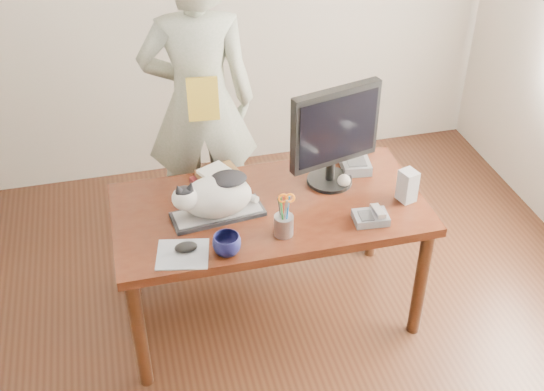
{
  "coord_description": "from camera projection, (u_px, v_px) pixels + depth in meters",
  "views": [
    {
      "loc": [
        -0.68,
        -2.13,
        2.83
      ],
      "look_at": [
        0.0,
        0.55,
        0.85
      ],
      "focal_mm": 45.0,
      "sensor_mm": 36.0,
      "label": 1
    }
  ],
  "objects": [
    {
      "name": "calculator",
      "position": [
        355.0,
        163.0,
        3.77
      ],
      "size": [
        0.18,
        0.22,
        0.06
      ],
      "rotation": [
        0.0,
        0.0,
        -0.14
      ],
      "color": "#5E5E63",
      "rests_on": "desk"
    },
    {
      "name": "book_stack",
      "position": [
        217.0,
        177.0,
        3.65
      ],
      "size": [
        0.28,
        0.25,
        0.09
      ],
      "rotation": [
        0.0,
        0.0,
        0.35
      ],
      "color": "#491318",
      "rests_on": "desk"
    },
    {
      "name": "baseball",
      "position": [
        344.0,
        181.0,
        3.62
      ],
      "size": [
        0.07,
        0.07,
        0.07
      ],
      "rotation": [
        0.0,
        0.0,
        0.3
      ],
      "color": "silver",
      "rests_on": "desk"
    },
    {
      "name": "keyboard",
      "position": [
        218.0,
        214.0,
        3.42
      ],
      "size": [
        0.48,
        0.23,
        0.03
      ],
      "rotation": [
        0.0,
        0.0,
        0.12
      ],
      "color": "black",
      "rests_on": "desk"
    },
    {
      "name": "pen_cup",
      "position": [
        284.0,
        223.0,
        3.27
      ],
      "size": [
        0.11,
        0.11,
        0.24
      ],
      "rotation": [
        0.0,
        0.0,
        -0.15
      ],
      "color": "gray",
      "rests_on": "desk"
    },
    {
      "name": "speaker",
      "position": [
        407.0,
        186.0,
        3.49
      ],
      "size": [
        0.1,
        0.11,
        0.17
      ],
      "rotation": [
        0.0,
        0.0,
        0.29
      ],
      "color": "#A8A8AB",
      "rests_on": "desk"
    },
    {
      "name": "person",
      "position": [
        199.0,
        104.0,
        4.02
      ],
      "size": [
        0.72,
        0.51,
        1.86
      ],
      "primitive_type": "imported",
      "rotation": [
        0.0,
        0.0,
        3.05
      ],
      "color": "beige",
      "rests_on": "ground"
    },
    {
      "name": "cat",
      "position": [
        214.0,
        195.0,
        3.35
      ],
      "size": [
        0.45,
        0.27,
        0.26
      ],
      "rotation": [
        0.0,
        0.0,
        0.12
      ],
      "color": "silver",
      "rests_on": "keyboard"
    },
    {
      "name": "coffee_mug",
      "position": [
        227.0,
        245.0,
        3.16
      ],
      "size": [
        0.16,
        0.16,
        0.1
      ],
      "primitive_type": "imported",
      "rotation": [
        0.0,
        0.0,
        0.28
      ],
      "color": "black",
      "rests_on": "desk"
    },
    {
      "name": "phone",
      "position": [
        371.0,
        217.0,
        3.38
      ],
      "size": [
        0.18,
        0.15,
        0.08
      ],
      "rotation": [
        0.0,
        0.0,
        -0.09
      ],
      "color": "#5E5E63",
      "rests_on": "desk"
    },
    {
      "name": "desk",
      "position": [
        266.0,
        220.0,
        3.65
      ],
      "size": [
        1.6,
        0.8,
        0.75
      ],
      "color": "black",
      "rests_on": "ground"
    },
    {
      "name": "held_book",
      "position": [
        203.0,
        99.0,
        3.81
      ],
      "size": [
        0.18,
        0.12,
        0.24
      ],
      "rotation": [
        0.0,
        0.0,
        -0.1
      ],
      "color": "gold",
      "rests_on": "person"
    },
    {
      "name": "monitor",
      "position": [
        335.0,
        132.0,
        3.48
      ],
      "size": [
        0.5,
        0.3,
        0.56
      ],
      "rotation": [
        0.0,
        0.0,
        0.26
      ],
      "color": "black",
      "rests_on": "desk"
    },
    {
      "name": "room",
      "position": [
        306.0,
        171.0,
        2.68
      ],
      "size": [
        4.5,
        4.5,
        4.5
      ],
      "color": "black",
      "rests_on": "ground"
    },
    {
      "name": "mousepad",
      "position": [
        183.0,
        254.0,
        3.18
      ],
      "size": [
        0.28,
        0.26,
        0.01
      ],
      "rotation": [
        0.0,
        0.0,
        -0.2
      ],
      "color": "#A1A6AD",
      "rests_on": "desk"
    },
    {
      "name": "mouse",
      "position": [
        186.0,
        247.0,
        3.19
      ],
      "size": [
        0.12,
        0.09,
        0.04
      ],
      "rotation": [
        0.0,
        0.0,
        -0.2
      ],
      "color": "black",
      "rests_on": "mousepad"
    }
  ]
}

